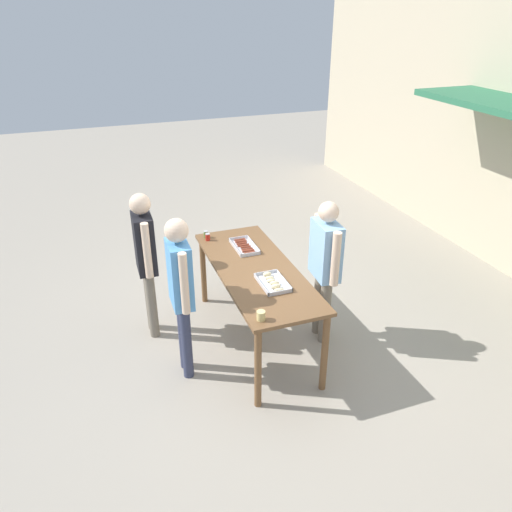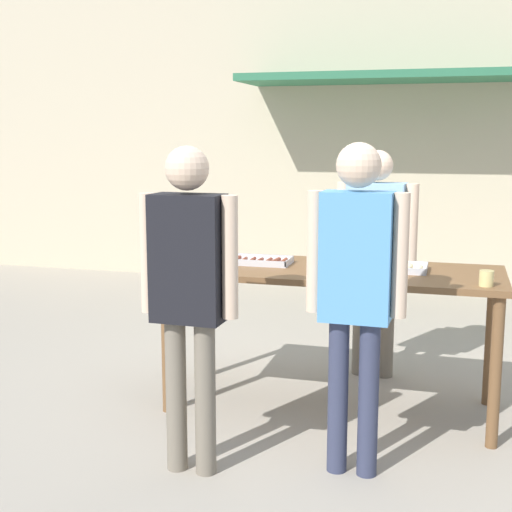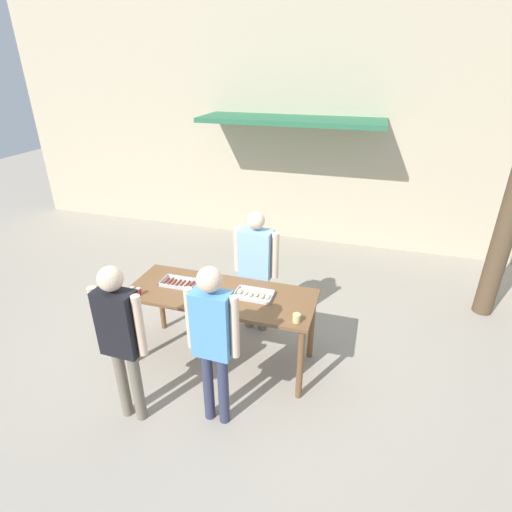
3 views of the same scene
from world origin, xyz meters
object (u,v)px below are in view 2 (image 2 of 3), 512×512
(condiment_jar_ketchup, at_px, (189,264))
(person_server_behind_table, at_px, (376,244))
(condiment_jar_mustard, at_px, (177,263))
(person_customer_with_cup, at_px, (356,277))
(beer_cup, at_px, (486,278))
(food_tray_buns, at_px, (393,267))
(food_tray_sausages, at_px, (257,261))
(person_customer_holding_hotdog, at_px, (189,279))

(condiment_jar_ketchup, height_order, person_server_behind_table, person_server_behind_table)
(condiment_jar_mustard, relative_size, person_customer_with_cup, 0.05)
(beer_cup, distance_m, person_server_behind_table, 1.27)
(food_tray_buns, distance_m, beer_cup, 0.65)
(condiment_jar_mustard, bearing_deg, food_tray_sausages, 39.10)
(food_tray_buns, bearing_deg, condiment_jar_ketchup, -164.43)
(person_server_behind_table, height_order, person_customer_with_cup, person_customer_with_cup)
(food_tray_sausages, xyz_separation_m, beer_cup, (1.46, -0.34, 0.03))
(beer_cup, bearing_deg, person_server_behind_table, 125.81)
(person_customer_holding_hotdog, xyz_separation_m, person_customer_with_cup, (0.84, 0.21, 0.02))
(food_tray_sausages, relative_size, person_server_behind_table, 0.28)
(food_tray_buns, height_order, condiment_jar_mustard, condiment_jar_mustard)
(food_tray_buns, distance_m, person_customer_holding_hotdog, 1.49)
(food_tray_sausages, distance_m, person_server_behind_table, 1.00)
(condiment_jar_mustard, height_order, beer_cup, beer_cup)
(food_tray_sausages, height_order, condiment_jar_ketchup, condiment_jar_ketchup)
(person_server_behind_table, xyz_separation_m, person_customer_with_cup, (0.08, -1.62, 0.07))
(food_tray_buns, relative_size, condiment_jar_mustard, 4.91)
(food_tray_buns, height_order, condiment_jar_ketchup, condiment_jar_ketchup)
(person_customer_holding_hotdog, relative_size, person_customer_with_cup, 0.99)
(food_tray_sausages, bearing_deg, food_tray_buns, -0.10)
(food_tray_sausages, xyz_separation_m, condiment_jar_ketchup, (-0.35, -0.35, 0.03))
(food_tray_sausages, height_order, person_customer_with_cup, person_customer_with_cup)
(condiment_jar_ketchup, bearing_deg, food_tray_sausages, 45.07)
(person_customer_with_cup, bearing_deg, food_tray_buns, -95.54)
(person_customer_with_cup, bearing_deg, condiment_jar_ketchup, -25.42)
(beer_cup, relative_size, person_customer_with_cup, 0.05)
(condiment_jar_ketchup, height_order, person_customer_holding_hotdog, person_customer_holding_hotdog)
(beer_cup, xyz_separation_m, person_server_behind_table, (-0.74, 1.03, 0.02))
(food_tray_sausages, bearing_deg, person_server_behind_table, 43.92)
(beer_cup, relative_size, person_customer_holding_hotdog, 0.05)
(condiment_jar_mustard, bearing_deg, beer_cup, 0.38)
(condiment_jar_mustard, bearing_deg, person_customer_with_cup, -25.21)
(condiment_jar_ketchup, bearing_deg, person_customer_with_cup, -26.79)
(food_tray_sausages, height_order, food_tray_buns, food_tray_buns)
(person_server_behind_table, relative_size, person_customer_holding_hotdog, 0.97)
(person_customer_holding_hotdog, height_order, person_customer_with_cup, person_customer_with_cup)
(person_server_behind_table, xyz_separation_m, person_customer_holding_hotdog, (-0.76, -1.83, 0.05))
(condiment_jar_mustard, bearing_deg, person_server_behind_table, 42.19)
(food_tray_buns, distance_m, person_customer_with_cup, 0.94)
(condiment_jar_ketchup, relative_size, beer_cup, 0.96)
(food_tray_buns, xyz_separation_m, condiment_jar_ketchup, (-1.26, -0.35, 0.02))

